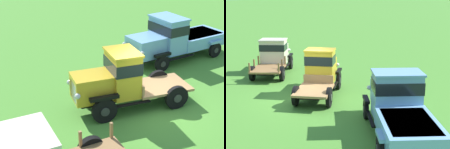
% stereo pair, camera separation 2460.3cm
% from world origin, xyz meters
% --- Properties ---
extents(ground_plane, '(240.00, 240.00, 0.00)m').
position_xyz_m(ground_plane, '(0.00, 0.00, 0.00)').
color(ground_plane, '#47842D').
extents(vintage_truck_second_in_line, '(4.54, 3.73, 2.26)m').
position_xyz_m(vintage_truck_second_in_line, '(-0.66, 1.15, 1.15)').
color(vintage_truck_second_in_line, black).
rests_on(vintage_truck_second_in_line, ground).
extents(vintage_truck_midrow_center, '(5.72, 3.73, 2.22)m').
position_xyz_m(vintage_truck_midrow_center, '(5.07, 1.76, 1.07)').
color(vintage_truck_midrow_center, black).
rests_on(vintage_truck_midrow_center, ground).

